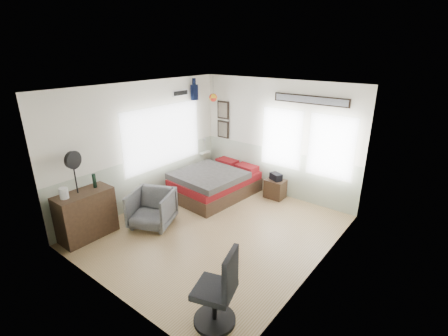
{
  "coord_description": "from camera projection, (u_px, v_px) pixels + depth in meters",
  "views": [
    {
      "loc": [
        3.51,
        -4.22,
        3.34
      ],
      "look_at": [
        -0.1,
        0.4,
        1.15
      ],
      "focal_mm": 26.0,
      "sensor_mm": 36.0,
      "label": 1
    }
  ],
  "objects": [
    {
      "name": "armchair",
      "position": [
        152.0,
        209.0,
        6.37
      ],
      "size": [
        1.04,
        1.05,
        0.73
      ],
      "primitive_type": "imported",
      "rotation": [
        0.0,
        0.0,
        0.43
      ],
      "color": "slate",
      "rests_on": "ground_plane"
    },
    {
      "name": "dresser",
      "position": [
        86.0,
        215.0,
        5.96
      ],
      "size": [
        0.48,
        1.0,
        0.9
      ],
      "primitive_type": "cube",
      "color": "#2F2017",
      "rests_on": "ground_plane"
    },
    {
      "name": "bed",
      "position": [
        215.0,
        183.0,
        7.71
      ],
      "size": [
        1.54,
        2.06,
        0.63
      ],
      "rotation": [
        0.0,
        0.0,
        -0.08
      ],
      "color": "#2F2017",
      "rests_on": "ground_plane"
    },
    {
      "name": "kettle",
      "position": [
        64.0,
        193.0,
        5.54
      ],
      "size": [
        0.17,
        0.15,
        0.19
      ],
      "rotation": [
        0.0,
        0.0,
        -0.03
      ],
      "color": "silver",
      "rests_on": "dresser"
    },
    {
      "name": "stand_fan",
      "position": [
        73.0,
        161.0,
        5.56
      ],
      "size": [
        0.17,
        0.31,
        0.79
      ],
      "rotation": [
        0.0,
        0.0,
        0.29
      ],
      "color": "black",
      "rests_on": "dresser"
    },
    {
      "name": "wall_decor",
      "position": [
        231.0,
        103.0,
        7.66
      ],
      "size": [
        3.55,
        1.32,
        1.44
      ],
      "color": "black",
      "rests_on": "room_shell"
    },
    {
      "name": "task_chair",
      "position": [
        219.0,
        295.0,
        4.03
      ],
      "size": [
        0.61,
        0.61,
        1.1
      ],
      "rotation": [
        0.0,
        0.0,
        0.31
      ],
      "color": "black",
      "rests_on": "ground_plane"
    },
    {
      "name": "black_bag",
      "position": [
        276.0,
        177.0,
        7.51
      ],
      "size": [
        0.33,
        0.27,
        0.16
      ],
      "primitive_type": "cube",
      "rotation": [
        0.0,
        0.0,
        -0.4
      ],
      "color": "black",
      "rests_on": "nightstand"
    },
    {
      "name": "nightstand",
      "position": [
        275.0,
        189.0,
        7.61
      ],
      "size": [
        0.45,
        0.36,
        0.44
      ],
      "primitive_type": "cube",
      "rotation": [
        0.0,
        0.0,
        0.01
      ],
      "color": "#2F2017",
      "rests_on": "ground_plane"
    },
    {
      "name": "room_shell",
      "position": [
        218.0,
        148.0,
        5.93
      ],
      "size": [
        4.02,
        4.52,
        2.71
      ],
      "color": "silver",
      "rests_on": "ground_plane"
    },
    {
      "name": "ground_plane",
      "position": [
        215.0,
        230.0,
        6.31
      ],
      "size": [
        4.0,
        4.5,
        0.01
      ],
      "primitive_type": "cube",
      "color": "olive"
    },
    {
      "name": "bottle",
      "position": [
        94.0,
        181.0,
        5.96
      ],
      "size": [
        0.07,
        0.07,
        0.27
      ],
      "primitive_type": "cylinder",
      "color": "black",
      "rests_on": "dresser"
    }
  ]
}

